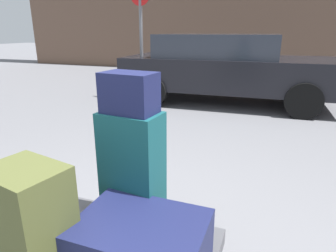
{
  "coord_description": "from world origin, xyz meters",
  "views": [
    {
      "loc": [
        0.85,
        -1.12,
        1.49
      ],
      "look_at": [
        0.0,
        1.2,
        0.69
      ],
      "focal_mm": 31.67,
      "sensor_mm": 36.0,
      "label": 1
    }
  ],
  "objects": [
    {
      "name": "suitcase_teal_center",
      "position": [
        0.11,
        0.29,
        0.7
      ],
      "size": [
        0.36,
        0.25,
        0.71
      ],
      "primitive_type": "cube",
      "rotation": [
        0.0,
        0.0,
        -0.1
      ],
      "color": "#144C51",
      "rests_on": "luggage_cart"
    },
    {
      "name": "duffel_bag_navy_topmost_pile",
      "position": [
        0.11,
        0.29,
        1.17
      ],
      "size": [
        0.31,
        0.21,
        0.22
      ],
      "primitive_type": "cube",
      "rotation": [
        0.0,
        0.0,
        -0.11
      ],
      "color": "#191E47",
      "rests_on": "suitcase_teal_center"
    },
    {
      "name": "parked_car",
      "position": [
        -0.17,
        5.24,
        0.76
      ],
      "size": [
        4.36,
        2.04,
        1.42
      ],
      "color": "black",
      "rests_on": "ground_plane"
    },
    {
      "name": "suitcase_olive_rear_left",
      "position": [
        -0.17,
        -0.22,
        0.62
      ],
      "size": [
        0.41,
        0.35,
        0.57
      ],
      "primitive_type": "cube",
      "rotation": [
        0.0,
        0.0,
        -0.2
      ],
      "color": "#4C5128",
      "rests_on": "luggage_cart"
    },
    {
      "name": "no_parking_sign",
      "position": [
        -1.91,
        4.79,
        1.52
      ],
      "size": [
        0.49,
        0.12,
        2.47
      ],
      "color": "slate",
      "rests_on": "ground_plane"
    },
    {
      "name": "suitcase_navy_stacked_top",
      "position": [
        0.31,
        -0.04,
        0.48
      ],
      "size": [
        0.63,
        0.47,
        0.28
      ],
      "primitive_type": "cube",
      "rotation": [
        0.0,
        0.0,
        -0.01
      ],
      "color": "#191E47",
      "rests_on": "luggage_cart"
    }
  ]
}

